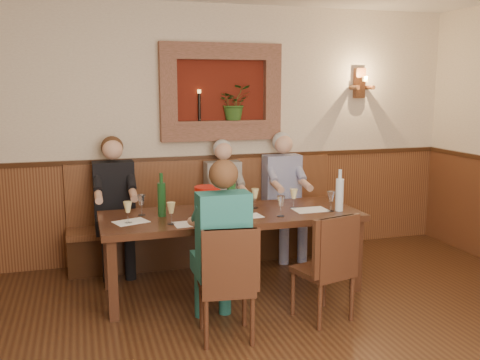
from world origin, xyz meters
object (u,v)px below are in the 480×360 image
object	(u,v)px
person_chair_front	(221,260)
wine_bottle_green_b	(162,199)
person_bench_right	(284,206)
person_bench_left	(116,217)
water_bottle	(339,194)
spittoon_bucket	(207,201)
person_bench_mid	(225,212)
chair_near_left	(226,306)
wine_bottle_green_a	(231,194)
bench	(208,231)
chair_near_right	(324,288)
dining_table	(231,221)

from	to	relation	value
person_chair_front	wine_bottle_green_b	distance (m)	0.97
person_bench_right	wine_bottle_green_b	bearing A→B (deg)	-152.74
person_bench_left	water_bottle	world-z (taller)	person_bench_left
spittoon_bucket	person_chair_front	bearing A→B (deg)	-95.73
person_bench_mid	person_bench_right	size ratio (longest dim) A/B	0.96
person_bench_left	chair_near_left	bearing A→B (deg)	-68.79
spittoon_bucket	wine_bottle_green_b	xyz separation A→B (m)	(-0.40, 0.09, 0.03)
person_bench_mid	wine_bottle_green_b	size ratio (longest dim) A/B	3.37
chair_near_left	person_bench_left	distance (m)	1.95
wine_bottle_green_a	wine_bottle_green_b	xyz separation A→B (m)	(-0.63, 0.08, -0.02)
person_bench_mid	wine_bottle_green_b	bearing A→B (deg)	-135.99
bench	water_bottle	xyz separation A→B (m)	(1.01, -1.15, 0.59)
spittoon_bucket	wine_bottle_green_a	bearing A→B (deg)	2.69
chair_near_right	water_bottle	xyz separation A→B (m)	(0.45, 0.64, 0.65)
bench	person_bench_right	bearing A→B (deg)	-6.96
person_bench_right	spittoon_bucket	size ratio (longest dim) A/B	5.24
dining_table	wine_bottle_green_b	bearing A→B (deg)	174.08
person_bench_right	spittoon_bucket	bearing A→B (deg)	-141.74
wine_bottle_green_b	water_bottle	xyz separation A→B (m)	(1.64, -0.27, -0.00)
bench	spittoon_bucket	world-z (taller)	bench
dining_table	chair_near_right	bearing A→B (deg)	-56.49
chair_near_left	person_bench_mid	bearing A→B (deg)	82.41
person_bench_left	dining_table	bearing A→B (deg)	-39.81
chair_near_right	person_bench_mid	xyz separation A→B (m)	(-0.39, 1.68, 0.29)
person_chair_front	person_bench_left	bearing A→B (deg)	113.32
bench	water_bottle	size ratio (longest dim) A/B	7.55
bench	person_bench_right	size ratio (longest dim) A/B	2.13
bench	wine_bottle_green_b	xyz separation A→B (m)	(-0.64, -0.88, 0.59)
chair_near_right	person_bench_mid	bearing A→B (deg)	87.70
wine_bottle_green_b	person_bench_mid	bearing A→B (deg)	44.01
chair_near_left	person_bench_mid	distance (m)	1.88
person_bench_mid	person_chair_front	distance (m)	1.69
dining_table	bench	size ratio (longest dim) A/B	0.80
wine_bottle_green_a	dining_table	bearing A→B (deg)	74.71
wine_bottle_green_b	chair_near_right	bearing A→B (deg)	-37.25
chair_near_left	person_chair_front	distance (m)	0.35
wine_bottle_green_b	water_bottle	bearing A→B (deg)	-9.34
person_bench_mid	chair_near_left	bearing A→B (deg)	-104.85
bench	person_bench_left	xyz separation A→B (m)	(-1.01, -0.11, 0.26)
chair_near_left	wine_bottle_green_a	world-z (taller)	wine_bottle_green_a
chair_near_left	person_bench_left	world-z (taller)	person_bench_left
wine_bottle_green_a	water_bottle	size ratio (longest dim) A/B	1.11
person_bench_left	person_bench_right	distance (m)	1.87
dining_table	person_chair_front	size ratio (longest dim) A/B	1.73
person_bench_mid	wine_bottle_green_a	size ratio (longest dim) A/B	3.06
dining_table	wine_bottle_green_b	xyz separation A→B (m)	(-0.64, 0.07, 0.24)
spittoon_bucket	dining_table	bearing A→B (deg)	6.18
person_bench_mid	person_chair_front	size ratio (longest dim) A/B	0.97
person_chair_front	spittoon_bucket	distance (m)	0.82
chair_near_left	person_bench_mid	world-z (taller)	person_bench_mid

